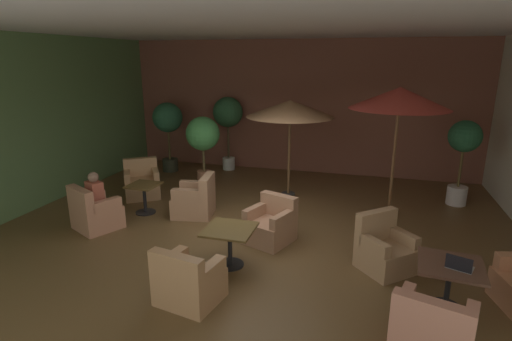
{
  "coord_description": "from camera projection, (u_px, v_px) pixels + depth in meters",
  "views": [
    {
      "loc": [
        1.98,
        -6.42,
        3.2
      ],
      "look_at": [
        0.0,
        0.49,
        1.17
      ],
      "focal_mm": 28.08,
      "sensor_mm": 36.0,
      "label": 1
    }
  ],
  "objects": [
    {
      "name": "iced_drink_cup",
      "position": [
        464.0,
        264.0,
        5.05
      ],
      "size": [
        0.08,
        0.08,
        0.11
      ],
      "primitive_type": "cylinder",
      "color": "silver",
      "rests_on": "cafe_table_front_left"
    },
    {
      "name": "potted_tree_right_corner",
      "position": [
        203.0,
        138.0,
        9.96
      ],
      "size": [
        0.84,
        0.84,
        1.81
      ],
      "color": "#A56949",
      "rests_on": "ground_plane"
    },
    {
      "name": "armchair_front_right_east",
      "position": [
        195.0,
        200.0,
        8.35
      ],
      "size": [
        0.9,
        0.84,
        0.87
      ],
      "color": "tan",
      "rests_on": "ground_plane"
    },
    {
      "name": "potted_tree_mid_right",
      "position": [
        168.0,
        123.0,
        11.36
      ],
      "size": [
        0.84,
        0.84,
        1.99
      ],
      "color": "#343728",
      "rests_on": "ground_plane"
    },
    {
      "name": "cafe_table_front_left",
      "position": [
        450.0,
        273.0,
        5.19
      ],
      "size": [
        0.87,
        0.87,
        0.64
      ],
      "color": "black",
      "rests_on": "ground_plane"
    },
    {
      "name": "cafe_table_front_right",
      "position": [
        144.0,
        193.0,
        8.45
      ],
      "size": [
        0.62,
        0.62,
        0.64
      ],
      "color": "black",
      "rests_on": "ground_plane"
    },
    {
      "name": "armchair_front_right_south",
      "position": [
        142.0,
        183.0,
        9.49
      ],
      "size": [
        1.05,
        1.04,
        0.89
      ],
      "color": "tan",
      "rests_on": "ground_plane"
    },
    {
      "name": "armchair_front_left_east",
      "position": [
        385.0,
        250.0,
        6.22
      ],
      "size": [
        1.01,
        1.01,
        0.89
      ],
      "color": "tan",
      "rests_on": "ground_plane"
    },
    {
      "name": "ground_plane",
      "position": [
        249.0,
        239.0,
        7.34
      ],
      "size": [
        10.0,
        9.75,
        0.02
      ],
      "primitive_type": "cube",
      "color": "brown"
    },
    {
      "name": "wall_left_accent",
      "position": [
        16.0,
        126.0,
        8.15
      ],
      "size": [
        0.08,
        9.75,
        3.7
      ],
      "primitive_type": "cube",
      "color": "#597D4A",
      "rests_on": "ground_plane"
    },
    {
      "name": "armchair_mid_center_north",
      "position": [
        271.0,
        225.0,
        7.18
      ],
      "size": [
        0.95,
        0.98,
        0.81
      ],
      "color": "tan",
      "rests_on": "ground_plane"
    },
    {
      "name": "cafe_table_mid_center",
      "position": [
        230.0,
        237.0,
        6.27
      ],
      "size": [
        0.76,
        0.76,
        0.64
      ],
      "color": "black",
      "rests_on": "ground_plane"
    },
    {
      "name": "patron_blue_shirt",
      "position": [
        95.0,
        191.0,
        7.61
      ],
      "size": [
        0.39,
        0.34,
        0.68
      ],
      "color": "#B2563F",
      "rests_on": "ground_plane"
    },
    {
      "name": "armchair_mid_center_east",
      "position": [
        188.0,
        282.0,
        5.37
      ],
      "size": [
        0.9,
        0.84,
        0.81
      ],
      "color": "tan",
      "rests_on": "ground_plane"
    },
    {
      "name": "patio_umbrella_tall_red",
      "position": [
        290.0,
        109.0,
        9.04
      ],
      "size": [
        2.01,
        2.01,
        2.28
      ],
      "color": "#2D2D2D",
      "rests_on": "ground_plane"
    },
    {
      "name": "ceiling_slab",
      "position": [
        248.0,
        23.0,
        6.32
      ],
      "size": [
        10.0,
        9.75,
        0.06
      ],
      "primitive_type": "cube",
      "color": "silver",
      "rests_on": "wall_back_brick"
    },
    {
      "name": "open_laptop",
      "position": [
        459.0,
        265.0,
        5.02
      ],
      "size": [
        0.37,
        0.32,
        0.2
      ],
      "color": "#9EA0A5",
      "rests_on": "cafe_table_front_left"
    },
    {
      "name": "armchair_front_right_north",
      "position": [
        95.0,
        213.0,
        7.7
      ],
      "size": [
        1.03,
        1.01,
        0.87
      ],
      "color": "tan",
      "rests_on": "ground_plane"
    },
    {
      "name": "potted_tree_left_corner",
      "position": [
        228.0,
        116.0,
        11.48
      ],
      "size": [
        0.86,
        0.86,
        2.13
      ],
      "color": "silver",
      "rests_on": "ground_plane"
    },
    {
      "name": "patio_umbrella_center_beige",
      "position": [
        399.0,
        99.0,
        7.81
      ],
      "size": [
        1.96,
        1.96,
        2.66
      ],
      "color": "#2D2D2D",
      "rests_on": "ground_plane"
    },
    {
      "name": "wall_back_brick",
      "position": [
        298.0,
        107.0,
        11.31
      ],
      "size": [
        10.0,
        0.08,
        3.7
      ],
      "primitive_type": "cube",
      "color": "brown",
      "rests_on": "ground_plane"
    },
    {
      "name": "armchair_front_left_south",
      "position": [
        432.0,
        335.0,
        4.32
      ],
      "size": [
        0.96,
        0.91,
        0.86
      ],
      "color": "tan",
      "rests_on": "ground_plane"
    },
    {
      "name": "potted_tree_mid_left",
      "position": [
        463.0,
        148.0,
        8.71
      ],
      "size": [
        0.69,
        0.69,
        1.91
      ],
      "color": "silver",
      "rests_on": "ground_plane"
    }
  ]
}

